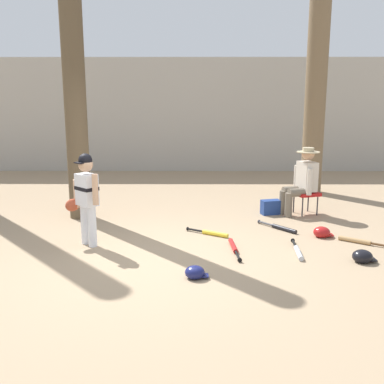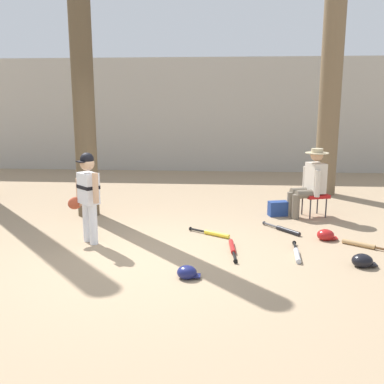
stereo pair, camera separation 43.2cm
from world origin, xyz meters
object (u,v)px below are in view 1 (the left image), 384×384
Objects in this scene: handbag_beside_stool at (271,207)px; tree_near_player at (74,81)px; batting_helmet_navy at (195,272)px; bat_aluminum_silver at (298,251)px; tree_behind_spectator at (315,104)px; batting_helmet_black at (363,257)px; batting_helmet_red at (322,232)px; bat_yellow_trainer at (212,233)px; folding_stool at (306,194)px; young_ballplayer at (86,194)px; bat_red_barrel at (234,247)px; seated_spectator at (302,179)px; bat_black_composite at (281,228)px; bat_wood_tan at (359,241)px.

tree_near_player is at bearing -176.50° from handbag_beside_stool.
bat_aluminum_silver is at bearing 30.95° from batting_helmet_navy.
batting_helmet_black is at bearing -96.04° from tree_behind_spectator.
bat_aluminum_silver is at bearing -125.51° from batting_helmet_red.
tree_near_player is 15.31× the size of handbag_beside_stool.
tree_behind_spectator is at bearing 25.35° from tree_near_player.
bat_aluminum_silver is (0.01, -2.09, -0.10)m from handbag_beside_stool.
bat_aluminum_silver is 0.91m from batting_helmet_red.
folding_stool is at bearing 36.71° from bat_yellow_trainer.
young_ballplayer reaches higher than bat_red_barrel.
seated_spectator is 1.48× the size of bat_red_barrel.
bat_yellow_trainer is at bearing 148.97° from batting_helmet_black.
tree_behind_spectator is 5.83m from batting_helmet_navy.
batting_helmet_navy is at bearing -118.33° from bat_red_barrel.
seated_spectator is 2.43m from bat_red_barrel.
tree_near_player is 10.36× the size of folding_stool.
tree_behind_spectator reaches higher than bat_red_barrel.
bat_yellow_trainer is at bearing 143.81° from bat_aluminum_silver.
batting_helmet_navy reaches higher than bat_aluminum_silver.
young_ballplayer is 2.03× the size of bat_black_composite.
batting_helmet_black is at bearing -86.86° from folding_stool.
handbag_beside_stool is 2.51m from batting_helmet_black.
young_ballplayer is at bearing -165.47° from bat_black_composite.
bat_yellow_trainer is 2.14× the size of batting_helmet_black.
folding_stool reaches higher than batting_helmet_red.
tree_near_player is 1.16× the size of tree_behind_spectator.
folding_stool is 1.48× the size of handbag_beside_stool.
batting_helmet_navy is at bearing -151.64° from bat_wood_tan.
seated_spectator is 1.46m from batting_helmet_red.
folding_stool is (3.51, 1.75, -0.38)m from young_ballplayer.
bat_yellow_trainer is 0.71m from bat_red_barrel.
batting_helmet_black is at bearing -72.40° from handbag_beside_stool.
folding_stool is at bearing 17.61° from seated_spectator.
tree_behind_spectator reaches higher than bat_aluminum_silver.
seated_spectator is 2.16m from bat_yellow_trainer.
handbag_beside_stool is at bearing 107.60° from batting_helmet_black.
seated_spectator is 4.38× the size of batting_helmet_navy.
bat_aluminum_silver is (-1.21, -4.06, -1.89)m from tree_behind_spectator.
batting_helmet_navy is at bearing -115.12° from handbag_beside_stool.
young_ballplayer is 4.43× the size of batting_helmet_red.
folding_stool is 2.22m from bat_aluminum_silver.
bat_black_composite is (0.00, -0.98, -0.10)m from handbag_beside_stool.
batting_helmet_red reaches higher than bat_wood_tan.
seated_spectator reaches higher than bat_black_composite.
batting_helmet_red is at bearing -16.23° from tree_near_player.
folding_stool is 1.67× the size of batting_helmet_black.
bat_wood_tan is 1.07m from bat_aluminum_silver.
batting_helmet_red is (1.65, -0.08, 0.04)m from bat_yellow_trainer.
bat_yellow_trainer is 2.18× the size of batting_helmet_red.
tree_behind_spectator is 3.86m from batting_helmet_red.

